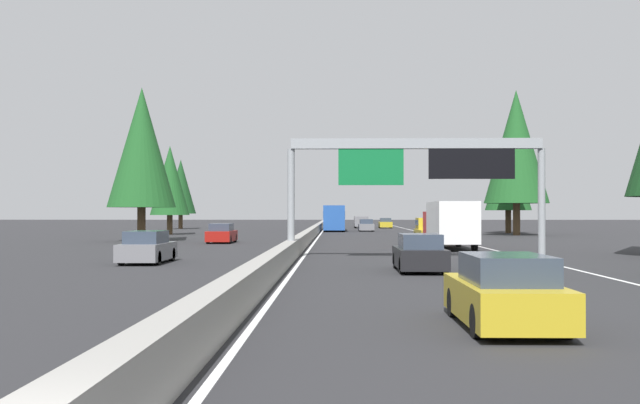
# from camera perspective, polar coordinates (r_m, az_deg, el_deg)

# --- Properties ---
(ground_plane) EXTENTS (320.00, 320.00, 0.00)m
(ground_plane) POSITION_cam_1_polar(r_m,az_deg,el_deg) (64.16, -0.45, -2.85)
(ground_plane) COLOR #262628
(median_barrier) EXTENTS (180.00, 0.56, 0.90)m
(median_barrier) POSITION_cam_1_polar(r_m,az_deg,el_deg) (84.14, -0.24, -2.05)
(median_barrier) COLOR gray
(median_barrier) RESTS_ON ground
(shoulder_stripe_right) EXTENTS (160.00, 0.16, 0.01)m
(shoulder_stripe_right) POSITION_cam_1_polar(r_m,az_deg,el_deg) (74.74, 8.66, -2.55)
(shoulder_stripe_right) COLOR silver
(shoulder_stripe_right) RESTS_ON ground
(shoulder_stripe_median) EXTENTS (160.00, 0.16, 0.01)m
(shoulder_stripe_median) POSITION_cam_1_polar(r_m,az_deg,el_deg) (74.15, -0.02, -2.57)
(shoulder_stripe_median) COLOR silver
(shoulder_stripe_median) RESTS_ON ground
(sign_gantry_overhead) EXTENTS (0.50, 12.68, 5.94)m
(sign_gantry_overhead) POSITION_cam_1_polar(r_m,az_deg,el_deg) (36.79, 7.67, 2.98)
(sign_gantry_overhead) COLOR gray
(sign_gantry_overhead) RESTS_ON ground
(sedan_distant_a) EXTENTS (4.40, 1.80, 1.47)m
(sedan_distant_a) POSITION_cam_1_polar(r_m,az_deg,el_deg) (15.44, 14.04, -6.83)
(sedan_distant_a) COLOR #AD931E
(sedan_distant_a) RESTS_ON ground
(sedan_far_center) EXTENTS (4.40, 1.80, 1.47)m
(sedan_far_center) POSITION_cam_1_polar(r_m,az_deg,el_deg) (29.28, 7.67, -3.97)
(sedan_far_center) COLOR black
(sedan_far_center) RESTS_ON ground
(box_truck_mid_center) EXTENTS (8.50, 2.40, 2.95)m
(box_truck_mid_center) POSITION_cam_1_polar(r_m,az_deg,el_deg) (47.09, 9.94, -1.63)
(box_truck_mid_center) COLOR white
(box_truck_mid_center) RESTS_ON ground
(bus_far_right) EXTENTS (11.50, 2.55, 3.10)m
(bus_far_right) POSITION_cam_1_polar(r_m,az_deg,el_deg) (90.91, 1.10, -1.16)
(bus_far_right) COLOR #1E4793
(bus_far_right) RESTS_ON ground
(sedan_mid_left) EXTENTS (4.40, 1.80, 1.47)m
(sedan_mid_left) POSITION_cam_1_polar(r_m,az_deg,el_deg) (107.50, 5.05, -1.65)
(sedan_mid_left) COLOR #AD931E
(sedan_mid_left) RESTS_ON ground
(pickup_distant_b) EXTENTS (5.60, 2.00, 1.86)m
(pickup_distant_b) POSITION_cam_1_polar(r_m,az_deg,el_deg) (58.35, 8.44, -2.15)
(pickup_distant_b) COLOR #AD931E
(pickup_distant_b) RESTS_ON ground
(minivan_far_left) EXTENTS (5.00, 1.95, 1.69)m
(minivan_far_left) POSITION_cam_1_polar(r_m,az_deg,el_deg) (107.95, 3.18, -1.51)
(minivan_far_left) COLOR slate
(minivan_far_left) RESTS_ON ground
(sedan_mid_right) EXTENTS (4.40, 1.80, 1.47)m
(sedan_mid_right) POSITION_cam_1_polar(r_m,az_deg,el_deg) (89.73, 3.57, -1.82)
(sedan_mid_right) COLOR slate
(sedan_mid_right) RESTS_ON ground
(oncoming_near) EXTENTS (4.40, 1.80, 1.47)m
(oncoming_near) POSITION_cam_1_polar(r_m,az_deg,el_deg) (56.04, -7.58, -2.45)
(oncoming_near) COLOR maroon
(oncoming_near) RESTS_ON ground
(oncoming_far) EXTENTS (4.40, 1.80, 1.47)m
(oncoming_far) POSITION_cam_1_polar(r_m,az_deg,el_deg) (34.55, -13.16, -3.47)
(oncoming_far) COLOR slate
(oncoming_far) RESTS_ON ground
(conifer_right_mid) EXTENTS (6.40, 6.40, 14.54)m
(conifer_right_mid) POSITION_cam_1_polar(r_m,az_deg,el_deg) (76.59, 14.87, 4.13)
(conifer_right_mid) COLOR #4C3823
(conifer_right_mid) RESTS_ON ground
(conifer_right_far) EXTENTS (5.05, 5.05, 11.47)m
(conifer_right_far) POSITION_cam_1_polar(r_m,az_deg,el_deg) (84.29, 14.28, 2.41)
(conifer_right_far) COLOR #4C3823
(conifer_right_far) RESTS_ON ground
(conifer_left_near) EXTENTS (5.40, 5.40, 12.27)m
(conifer_left_near) POSITION_cam_1_polar(r_m,az_deg,el_deg) (60.75, -13.57, 4.10)
(conifer_left_near) COLOR #4C3823
(conifer_left_near) RESTS_ON ground
(conifer_left_mid) EXTENTS (4.04, 4.04, 9.18)m
(conifer_left_mid) POSITION_cam_1_polar(r_m,az_deg,el_deg) (78.01, -11.48, 1.63)
(conifer_left_mid) COLOR #4C3823
(conifer_left_mid) RESTS_ON ground
(conifer_left_far) EXTENTS (4.23, 4.23, 9.60)m
(conifer_left_far) POSITION_cam_1_polar(r_m,az_deg,el_deg) (104.40, -10.68, 1.16)
(conifer_left_far) COLOR #4C3823
(conifer_left_far) RESTS_ON ground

